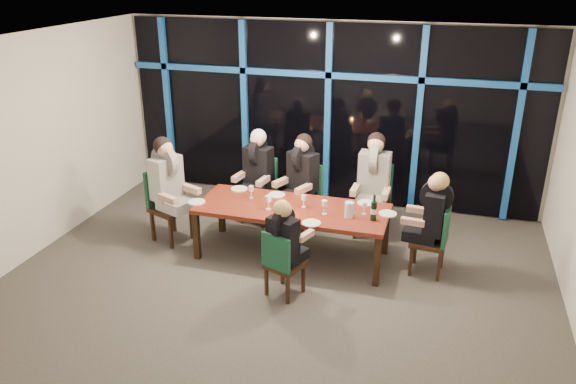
# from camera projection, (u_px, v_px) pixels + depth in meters

# --- Properties ---
(room) EXTENTS (7.04, 7.00, 3.02)m
(room) POSITION_uv_depth(u_px,v_px,m) (273.00, 133.00, 6.42)
(room) COLOR #4F4B45
(room) RESTS_ON ground
(window_wall) EXTENTS (6.86, 0.43, 2.94)m
(window_wall) POSITION_uv_depth(u_px,v_px,m) (329.00, 112.00, 9.19)
(window_wall) COLOR black
(window_wall) RESTS_ON ground
(dining_table) EXTENTS (2.60, 1.00, 0.75)m
(dining_table) POSITION_uv_depth(u_px,v_px,m) (292.00, 212.00, 7.64)
(dining_table) COLOR maroon
(dining_table) RESTS_ON ground
(chair_far_left) EXTENTS (0.54, 0.54, 1.02)m
(chair_far_left) POSITION_uv_depth(u_px,v_px,m) (260.00, 186.00, 8.81)
(chair_far_left) COLOR #301D10
(chair_far_left) RESTS_ON ground
(chair_far_mid) EXTENTS (0.63, 0.63, 1.03)m
(chair_far_mid) POSITION_uv_depth(u_px,v_px,m) (305.00, 193.00, 8.52)
(chair_far_mid) COLOR #301D10
(chair_far_mid) RESTS_ON ground
(chair_far_right) EXTENTS (0.51, 0.51, 1.08)m
(chair_far_right) POSITION_uv_depth(u_px,v_px,m) (373.00, 196.00, 8.36)
(chair_far_right) COLOR #301D10
(chair_far_right) RESTS_ON ground
(chair_end_left) EXTENTS (0.65, 0.65, 1.07)m
(chair_end_left) POSITION_uv_depth(u_px,v_px,m) (166.00, 201.00, 8.18)
(chair_end_left) COLOR #301D10
(chair_end_left) RESTS_ON ground
(chair_end_right) EXTENTS (0.48, 0.48, 0.97)m
(chair_end_right) POSITION_uv_depth(u_px,v_px,m) (436.00, 236.00, 7.26)
(chair_end_right) COLOR #301D10
(chair_end_right) RESTS_ON ground
(chair_near_mid) EXTENTS (0.52, 0.52, 0.88)m
(chair_near_mid) POSITION_uv_depth(u_px,v_px,m) (281.00, 261.00, 6.76)
(chair_near_mid) COLOR #301D10
(chair_near_mid) RESTS_ON ground
(diner_far_left) EXTENTS (0.55, 0.67, 0.99)m
(diner_far_left) POSITION_uv_depth(u_px,v_px,m) (257.00, 163.00, 8.58)
(diner_far_left) COLOR black
(diner_far_left) RESTS_ON ground
(diner_far_mid) EXTENTS (0.64, 0.71, 1.01)m
(diner_far_mid) POSITION_uv_depth(u_px,v_px,m) (301.00, 169.00, 8.30)
(diner_far_mid) COLOR black
(diner_far_mid) RESTS_ON ground
(diner_far_right) EXTENTS (0.54, 0.68, 1.05)m
(diner_far_right) POSITION_uv_depth(u_px,v_px,m) (374.00, 171.00, 8.11)
(diner_far_right) COLOR black
(diner_far_right) RESTS_ON ground
(diner_end_left) EXTENTS (0.74, 0.66, 1.05)m
(diner_end_left) POSITION_uv_depth(u_px,v_px,m) (168.00, 175.00, 7.97)
(diner_end_left) COLOR black
(diner_end_left) RESTS_ON ground
(diner_end_right) EXTENTS (0.62, 0.50, 0.94)m
(diner_end_right) POSITION_uv_depth(u_px,v_px,m) (432.00, 208.00, 7.14)
(diner_end_right) COLOR black
(diner_end_right) RESTS_ON ground
(diner_near_mid) EXTENTS (0.53, 0.60, 0.85)m
(diner_near_mid) POSITION_uv_depth(u_px,v_px,m) (285.00, 233.00, 6.68)
(diner_near_mid) COLOR black
(diner_near_mid) RESTS_ON ground
(plate_far_left) EXTENTS (0.24, 0.24, 0.01)m
(plate_far_left) POSITION_uv_depth(u_px,v_px,m) (239.00, 189.00, 8.20)
(plate_far_left) COLOR white
(plate_far_left) RESTS_ON dining_table
(plate_far_mid) EXTENTS (0.24, 0.24, 0.01)m
(plate_far_mid) POSITION_uv_depth(u_px,v_px,m) (277.00, 195.00, 7.99)
(plate_far_mid) COLOR white
(plate_far_mid) RESTS_ON dining_table
(plate_far_right) EXTENTS (0.24, 0.24, 0.01)m
(plate_far_right) POSITION_uv_depth(u_px,v_px,m) (366.00, 203.00, 7.72)
(plate_far_right) COLOR white
(plate_far_right) RESTS_ON dining_table
(plate_end_left) EXTENTS (0.24, 0.24, 0.01)m
(plate_end_left) POSITION_uv_depth(u_px,v_px,m) (199.00, 202.00, 7.74)
(plate_end_left) COLOR white
(plate_end_left) RESTS_ON dining_table
(plate_end_right) EXTENTS (0.24, 0.24, 0.01)m
(plate_end_right) POSITION_uv_depth(u_px,v_px,m) (388.00, 214.00, 7.39)
(plate_end_right) COLOR white
(plate_end_right) RESTS_ON dining_table
(plate_near_mid) EXTENTS (0.24, 0.24, 0.01)m
(plate_near_mid) POSITION_uv_depth(u_px,v_px,m) (311.00, 223.00, 7.13)
(plate_near_mid) COLOR white
(plate_near_mid) RESTS_ON dining_table
(wine_bottle) EXTENTS (0.08, 0.08, 0.35)m
(wine_bottle) POSITION_uv_depth(u_px,v_px,m) (374.00, 211.00, 7.18)
(wine_bottle) COLOR black
(wine_bottle) RESTS_ON dining_table
(water_pitcher) EXTENTS (0.13, 0.12, 0.21)m
(water_pitcher) POSITION_uv_depth(u_px,v_px,m) (349.00, 210.00, 7.27)
(water_pitcher) COLOR silver
(water_pitcher) RESTS_ON dining_table
(tea_light) EXTENTS (0.05, 0.05, 0.03)m
(tea_light) POSITION_uv_depth(u_px,v_px,m) (285.00, 214.00, 7.37)
(tea_light) COLOR #FFA34C
(tea_light) RESTS_ON dining_table
(wine_glass_a) EXTENTS (0.08, 0.08, 0.19)m
(wine_glass_a) POSITION_uv_depth(u_px,v_px,m) (268.00, 200.00, 7.49)
(wine_glass_a) COLOR silver
(wine_glass_a) RESTS_ON dining_table
(wine_glass_b) EXTENTS (0.07, 0.07, 0.17)m
(wine_glass_b) POSITION_uv_depth(u_px,v_px,m) (304.00, 198.00, 7.57)
(wine_glass_b) COLOR silver
(wine_glass_b) RESTS_ON dining_table
(wine_glass_c) EXTENTS (0.07, 0.07, 0.19)m
(wine_glass_c) POSITION_uv_depth(u_px,v_px,m) (325.00, 204.00, 7.35)
(wine_glass_c) COLOR silver
(wine_glass_c) RESTS_ON dining_table
(wine_glass_d) EXTENTS (0.07, 0.07, 0.18)m
(wine_glass_d) POSITION_uv_depth(u_px,v_px,m) (251.00, 189.00, 7.86)
(wine_glass_d) COLOR silver
(wine_glass_d) RESTS_ON dining_table
(wine_glass_e) EXTENTS (0.06, 0.06, 0.17)m
(wine_glass_e) POSITION_uv_depth(u_px,v_px,m) (365.00, 205.00, 7.36)
(wine_glass_e) COLOR silver
(wine_glass_e) RESTS_ON dining_table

